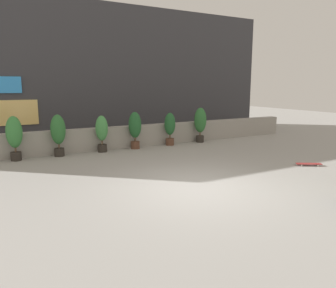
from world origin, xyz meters
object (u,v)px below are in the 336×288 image
potted_plant_1 (58,132)px  potted_plant_2 (102,131)px  potted_plant_5 (200,122)px  potted_plant_0 (14,135)px  skateboard_near_camera (309,164)px  potted_plant_4 (170,127)px  potted_plant_3 (135,127)px

potted_plant_1 → potted_plant_2: 1.63m
potted_plant_5 → potted_plant_0: bearing=-180.0°
potted_plant_1 → potted_plant_2: potted_plant_1 is taller
potted_plant_1 → skateboard_near_camera: size_ratio=1.96×
potted_plant_1 → potted_plant_2: (1.63, 0.00, -0.08)m
potted_plant_4 → potted_plant_0: bearing=-180.0°
potted_plant_2 → potted_plant_0: bearing=-180.0°
skateboard_near_camera → potted_plant_4: bearing=112.3°
skateboard_near_camera → potted_plant_2: bearing=134.2°
potted_plant_2 → potted_plant_4: potted_plant_2 is taller
potted_plant_1 → skateboard_near_camera: (6.87, -5.38, -0.84)m
potted_plant_3 → skateboard_near_camera: 6.66m
potted_plant_4 → potted_plant_2: bearing=180.0°
potted_plant_3 → potted_plant_4: bearing=0.0°
potted_plant_4 → skateboard_near_camera: potted_plant_4 is taller
potted_plant_4 → skateboard_near_camera: (2.20, -5.38, -0.75)m
potted_plant_0 → potted_plant_1: bearing=0.0°
potted_plant_4 → potted_plant_5: 1.59m
potted_plant_0 → potted_plant_1: size_ratio=1.01×
potted_plant_1 → skateboard_near_camera: 8.77m
potted_plant_4 → potted_plant_1: bearing=180.0°
potted_plant_4 → potted_plant_5: bearing=0.0°
potted_plant_1 → potted_plant_0: bearing=-180.0°
potted_plant_1 → potted_plant_4: potted_plant_1 is taller
potted_plant_2 → skateboard_near_camera: potted_plant_2 is taller
potted_plant_0 → potted_plant_4: (6.12, 0.00, -0.10)m
potted_plant_2 → potted_plant_4: (3.03, 0.00, -0.01)m
potted_plant_0 → potted_plant_5: 7.70m
potted_plant_1 → potted_plant_2: bearing=0.0°
potted_plant_3 → potted_plant_0: bearing=180.0°
potted_plant_3 → potted_plant_4: 1.63m
skateboard_near_camera → potted_plant_3: bearing=125.5°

